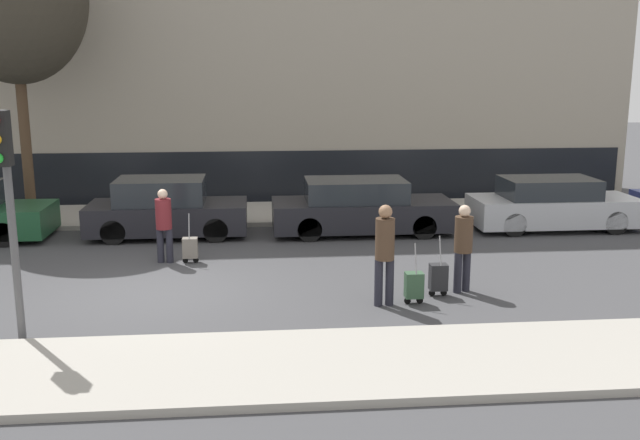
# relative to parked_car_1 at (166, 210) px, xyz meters

# --- Properties ---
(ground_plane) EXTENTS (80.00, 80.00, 0.00)m
(ground_plane) POSITION_rel_parked_car_1_xyz_m (0.34, -4.68, -0.68)
(ground_plane) COLOR #424244
(sidewalk_near) EXTENTS (28.00, 2.50, 0.12)m
(sidewalk_near) POSITION_rel_parked_car_1_xyz_m (0.34, -8.43, -0.62)
(sidewalk_near) COLOR #A39E93
(sidewalk_near) RESTS_ON ground_plane
(sidewalk_far) EXTENTS (28.00, 3.00, 0.12)m
(sidewalk_far) POSITION_rel_parked_car_1_xyz_m (0.34, 2.32, -0.62)
(sidewalk_far) COLOR #A39E93
(sidewalk_far) RESTS_ON ground_plane
(building_facade) EXTENTS (28.00, 2.57, 12.33)m
(building_facade) POSITION_rel_parked_car_1_xyz_m (0.34, 5.78, 5.47)
(building_facade) COLOR #A89E8C
(building_facade) RESTS_ON ground_plane
(parked_car_1) EXTENTS (3.92, 1.74, 1.46)m
(parked_car_1) POSITION_rel_parked_car_1_xyz_m (0.00, 0.00, 0.00)
(parked_car_1) COLOR black
(parked_car_1) RESTS_ON ground_plane
(parked_car_2) EXTENTS (4.57, 1.79, 1.39)m
(parked_car_2) POSITION_rel_parked_car_1_xyz_m (4.90, -0.12, -0.02)
(parked_car_2) COLOR black
(parked_car_2) RESTS_ON ground_plane
(parked_car_3) EXTENTS (4.27, 1.70, 1.35)m
(parked_car_3) POSITION_rel_parked_car_1_xyz_m (9.96, -0.11, -0.04)
(parked_car_3) COLOR #B7BABF
(parked_car_3) RESTS_ON ground_plane
(pedestrian_left) EXTENTS (0.35, 0.34, 1.62)m
(pedestrian_left) POSITION_rel_parked_car_1_xyz_m (0.26, -2.54, 0.24)
(pedestrian_left) COLOR #23232D
(pedestrian_left) RESTS_ON ground_plane
(trolley_left) EXTENTS (0.34, 0.29, 1.09)m
(trolley_left) POSITION_rel_parked_car_1_xyz_m (0.80, -2.62, -0.34)
(trolley_left) COLOR slate
(trolley_left) RESTS_ON ground_plane
(pedestrian_center) EXTENTS (0.35, 0.34, 1.82)m
(pedestrian_center) POSITION_rel_parked_car_1_xyz_m (4.47, -5.80, 0.37)
(pedestrian_center) COLOR #23232D
(pedestrian_center) RESTS_ON ground_plane
(trolley_center) EXTENTS (0.34, 0.29, 1.12)m
(trolley_center) POSITION_rel_parked_car_1_xyz_m (5.02, -5.76, -0.33)
(trolley_center) COLOR #335138
(trolley_center) RESTS_ON ground_plane
(pedestrian_right) EXTENTS (0.34, 0.34, 1.67)m
(pedestrian_right) POSITION_rel_parked_car_1_xyz_m (6.08, -5.16, 0.27)
(pedestrian_right) COLOR #23232D
(pedestrian_right) RESTS_ON ground_plane
(trolley_right) EXTENTS (0.34, 0.29, 1.15)m
(trolley_right) POSITION_rel_parked_car_1_xyz_m (5.57, -5.37, -0.31)
(trolley_right) COLOR #262628
(trolley_right) RESTS_ON ground_plane
(traffic_light) EXTENTS (0.28, 0.47, 3.55)m
(traffic_light) POSITION_rel_parked_car_1_xyz_m (-1.42, -7.04, 1.86)
(traffic_light) COLOR #515154
(traffic_light) RESTS_ON ground_plane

